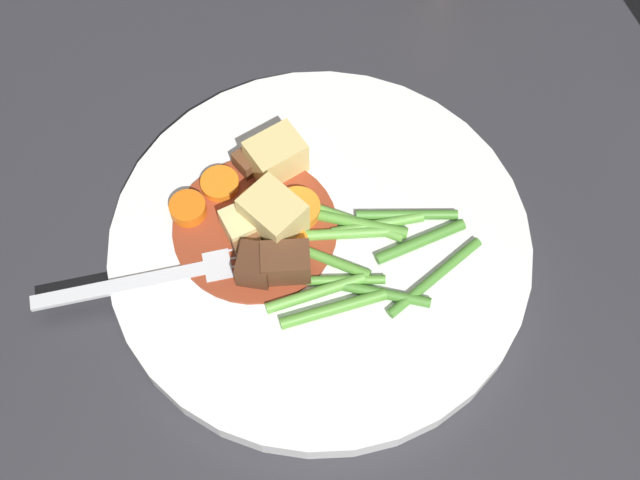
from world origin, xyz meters
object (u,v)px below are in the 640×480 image
Objects in this scene: potato_chunk_2 at (276,157)px; carrot_slice_4 at (188,209)px; carrot_slice_0 at (291,245)px; carrot_slice_1 at (265,206)px; meat_chunk_3 at (249,249)px; carrot_slice_2 at (298,210)px; dinner_plate at (320,246)px; potato_chunk_0 at (244,224)px; carrot_slice_3 at (220,185)px; meat_chunk_2 at (253,159)px; meat_chunk_0 at (255,266)px; meat_chunk_1 at (286,264)px; fork at (173,275)px; potato_chunk_1 at (273,217)px.

carrot_slice_4 is at bearing 57.60° from potato_chunk_2.
carrot_slice_4 is at bearing 4.79° from carrot_slice_0.
meat_chunk_3 reaches higher than carrot_slice_1.
carrot_slice_0 is at bearing 106.04° from carrot_slice_2.
dinner_plate is 8.16× the size of carrot_slice_1.
potato_chunk_0 is (-0.04, -0.00, 0.00)m from carrot_slice_4.
carrot_slice_3 is 1.12× the size of meat_chunk_2.
meat_chunk_0 reaches higher than carrot_slice_1.
meat_chunk_1 is at bearing 121.23° from potato_chunk_2.
carrot_slice_2 is at bearing -175.35° from carrot_slice_3.
meat_chunk_0 is at bearing -152.24° from fork.
dinner_plate is 0.04m from potato_chunk_1.
carrot_slice_1 is 0.02m from potato_chunk_0.
carrot_slice_3 is at bearing -14.82° from potato_chunk_1.
meat_chunk_0 reaches higher than carrot_slice_0.
carrot_slice_3 is 1.03× the size of potato_chunk_0.
carrot_slice_0 is (0.01, 0.01, 0.01)m from dinner_plate.
carrot_slice_3 is at bearing -28.59° from meat_chunk_1.
fork is at bearing 65.31° from carrot_slice_1.
potato_chunk_0 reaches higher than dinner_plate.
carrot_slice_4 reaches higher than carrot_slice_3.
meat_chunk_0 is at bearing 161.83° from carrot_slice_4.
carrot_slice_4 is at bearing 28.40° from carrot_slice_1.
meat_chunk_1 is at bearing -151.56° from meat_chunk_0.
meat_chunk_0 is 0.17× the size of fork.
carrot_slice_4 is at bearing -10.67° from meat_chunk_3.
potato_chunk_1 is (0.03, 0.01, 0.03)m from dinner_plate.
carrot_slice_4 reaches higher than carrot_slice_0.
potato_chunk_1 reaches higher than meat_chunk_2.
potato_chunk_2 is at bearing -161.40° from meat_chunk_2.
carrot_slice_2 is 0.84× the size of potato_chunk_2.
meat_chunk_0 is at bearing 137.72° from carrot_slice_3.
carrot_slice_0 is at bearing -176.52° from potato_chunk_0.
potato_chunk_1 is at bearing -104.80° from meat_chunk_3.
carrot_slice_1 is at bearing 176.00° from carrot_slice_3.
meat_chunk_1 is at bearing 72.50° from dinner_plate.
meat_chunk_3 is (-0.01, 0.01, -0.00)m from potato_chunk_0.
potato_chunk_1 reaches higher than meat_chunk_3.
carrot_slice_4 is at bearing 71.31° from carrot_slice_3.
dinner_plate is 7.55× the size of potato_chunk_1.
potato_chunk_0 reaches higher than carrot_slice_0.
carrot_slice_4 is 0.68× the size of potato_chunk_2.
meat_chunk_3 reaches higher than fork.
carrot_slice_1 is 0.93× the size of potato_chunk_1.
carrot_slice_1 is 0.04m from potato_chunk_2.
fork is at bearing 55.55° from carrot_slice_2.
meat_chunk_1 is (-0.01, 0.04, 0.01)m from carrot_slice_2.
carrot_slice_2 is 0.05m from meat_chunk_0.
meat_chunk_1 is at bearing 133.12° from carrot_slice_1.
meat_chunk_0 is (-0.02, 0.08, -0.00)m from potato_chunk_2.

